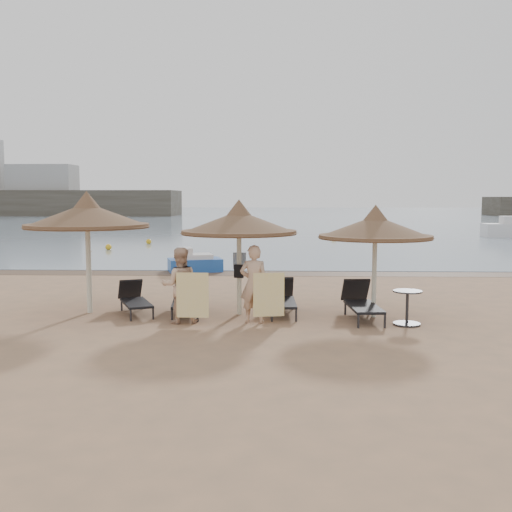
{
  "coord_description": "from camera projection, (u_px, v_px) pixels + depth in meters",
  "views": [
    {
      "loc": [
        0.71,
        -12.33,
        2.92
      ],
      "look_at": [
        0.25,
        1.2,
        1.52
      ],
      "focal_mm": 40.0,
      "sensor_mm": 36.0,
      "label": 1
    }
  ],
  "objects": [
    {
      "name": "ground",
      "position": [
        243.0,
        330.0,
        12.58
      ],
      "size": [
        160.0,
        160.0,
        0.0
      ],
      "primitive_type": "plane",
      "color": "#A27653",
      "rests_on": "ground"
    },
    {
      "name": "sea",
      "position": [
        271.0,
        215.0,
        92.11
      ],
      "size": [
        200.0,
        140.0,
        0.03
      ],
      "primitive_type": "cube",
      "color": "slate",
      "rests_on": "ground"
    },
    {
      "name": "wet_sand_strip",
      "position": [
        257.0,
        273.0,
        21.92
      ],
      "size": [
        200.0,
        1.6,
        0.01
      ],
      "primitive_type": "cube",
      "color": "brown",
      "rests_on": "ground"
    },
    {
      "name": "far_shore",
      "position": [
        113.0,
        197.0,
        90.5
      ],
      "size": [
        150.0,
        54.8,
        12.0
      ],
      "color": "#544F45",
      "rests_on": "ground"
    },
    {
      "name": "palapa_left",
      "position": [
        87.0,
        216.0,
        14.21
      ],
      "size": [
        3.1,
        3.1,
        3.07
      ],
      "rotation": [
        0.0,
        0.0,
        -0.15
      ],
      "color": "beige",
      "rests_on": "ground"
    },
    {
      "name": "palapa_center",
      "position": [
        239.0,
        223.0,
        14.03
      ],
      "size": [
        2.89,
        2.89,
        2.87
      ],
      "rotation": [
        0.0,
        0.0,
        -0.32
      ],
      "color": "beige",
      "rests_on": "ground"
    },
    {
      "name": "palapa_right",
      "position": [
        375.0,
        228.0,
        13.73
      ],
      "size": [
        2.77,
        2.77,
        2.74
      ],
      "rotation": [
        0.0,
        0.0,
        -0.08
      ],
      "color": "beige",
      "rests_on": "ground"
    },
    {
      "name": "lounger_far_left",
      "position": [
        134.0,
        299.0,
        14.41
      ],
      "size": [
        1.26,
        1.85,
        0.79
      ],
      "rotation": [
        0.0,
        0.0,
        0.42
      ],
      "color": "#28292D",
      "rests_on": "ground"
    },
    {
      "name": "lounger_near_left",
      "position": [
        187.0,
        297.0,
        14.38
      ],
      "size": [
        0.87,
        2.04,
        0.88
      ],
      "rotation": [
        0.0,
        0.0,
        0.11
      ],
      "color": "#28292D",
      "rests_on": "ground"
    },
    {
      "name": "lounger_near_right",
      "position": [
        282.0,
        298.0,
        14.39
      ],
      "size": [
        0.69,
        1.93,
        0.85
      ],
      "rotation": [
        0.0,
        0.0,
        0.03
      ],
      "color": "#28292D",
      "rests_on": "ground"
    },
    {
      "name": "lounger_far_right",
      "position": [
        361.0,
        302.0,
        13.77
      ],
      "size": [
        0.81,
        2.03,
        0.89
      ],
      "rotation": [
        0.0,
        0.0,
        0.07
      ],
      "color": "#28292D",
      "rests_on": "ground"
    },
    {
      "name": "side_table",
      "position": [
        407.0,
        309.0,
        13.04
      ],
      "size": [
        0.66,
        0.66,
        0.8
      ],
      "rotation": [
        0.0,
        0.0,
        0.37
      ],
      "color": "#28292D",
      "rests_on": "ground"
    },
    {
      "name": "person_left",
      "position": [
        179.0,
        279.0,
        13.2
      ],
      "size": [
        1.05,
        0.8,
        2.05
      ],
      "primitive_type": "imported",
      "rotation": [
        0.0,
        0.0,
        3.36
      ],
      "color": "#D7AC8D",
      "rests_on": "ground"
    },
    {
      "name": "person_right",
      "position": [
        254.0,
        278.0,
        13.24
      ],
      "size": [
        1.03,
        0.73,
        2.11
      ],
      "primitive_type": "imported",
      "rotation": [
        0.0,
        0.0,
        3.03
      ],
      "color": "#D7AC8D",
      "rests_on": "ground"
    },
    {
      "name": "towel_left",
      "position": [
        192.0,
        295.0,
        12.87
      ],
      "size": [
        0.74,
        0.04,
        1.03
      ],
      "rotation": [
        0.0,
        0.0,
        -0.03
      ],
      "color": "yellow",
      "rests_on": "ground"
    },
    {
      "name": "towel_right",
      "position": [
        269.0,
        295.0,
        13.02
      ],
      "size": [
        0.71,
        0.14,
        1.01
      ],
      "rotation": [
        0.0,
        0.0,
        0.17
      ],
      "color": "yellow",
      "rests_on": "ground"
    },
    {
      "name": "bag_patterned",
      "position": [
        240.0,
        261.0,
        14.31
      ],
      "size": [
        0.33,
        0.13,
        0.4
      ],
      "rotation": [
        0.0,
        0.0,
        -0.09
      ],
      "color": "silver",
      "rests_on": "ground"
    },
    {
      "name": "bag_dark",
      "position": [
        239.0,
        271.0,
        13.99
      ],
      "size": [
        0.24,
        0.15,
        0.33
      ],
      "rotation": [
        0.0,
        0.0,
        -0.33
      ],
      "color": "black",
      "rests_on": "ground"
    },
    {
      "name": "pedal_boat",
      "position": [
        194.0,
        263.0,
        22.46
      ],
      "size": [
        2.3,
        1.74,
        0.95
      ],
      "rotation": [
        0.0,
        0.0,
        0.29
      ],
      "color": "#2053AF",
      "rests_on": "ground"
    },
    {
      "name": "buoy_left",
      "position": [
        149.0,
        242.0,
        35.48
      ],
      "size": [
        0.33,
        0.33,
        0.33
      ],
      "primitive_type": "sphere",
      "color": "gold",
      "rests_on": "ground"
    },
    {
      "name": "buoy_mid",
      "position": [
        334.0,
        236.0,
        40.67
      ],
      "size": [
        0.39,
        0.39,
        0.39
      ],
      "primitive_type": "sphere",
      "color": "gold",
      "rests_on": "ground"
    },
    {
      "name": "buoy_extra",
      "position": [
        109.0,
        247.0,
        31.5
      ],
      "size": [
        0.34,
        0.34,
        0.34
      ],
      "primitive_type": "sphere",
      "color": "gold",
      "rests_on": "ground"
    }
  ]
}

